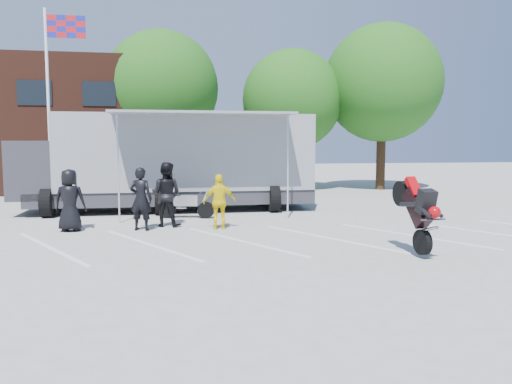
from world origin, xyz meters
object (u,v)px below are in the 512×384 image
object	(u,v)px
tree_left	(162,88)
spectator_leather_b	(141,199)
parked_motorcycle	(187,218)
spectator_leather_c	(166,194)
spectator_hivis	(220,202)
stunt_bike_rider	(406,252)
flagpole	(54,82)
tree_right	(383,83)
transporter_truck	(175,210)
spectator_leather_a	(70,200)
tree_mid	(292,100)

from	to	relation	value
tree_left	spectator_leather_b	world-z (taller)	tree_left
tree_left	parked_motorcycle	size ratio (longest dim) A/B	4.45
spectator_leather_c	spectator_hivis	distance (m)	1.79
stunt_bike_rider	spectator_hivis	xyz separation A→B (m)	(-4.03, 3.94, 0.83)
parked_motorcycle	spectator_hivis	xyz separation A→B (m)	(0.91, -2.37, 0.83)
flagpole	parked_motorcycle	world-z (taller)	flagpole
tree_right	transporter_truck	distance (m)	14.68
stunt_bike_rider	spectator_leather_b	distance (m)	7.62
tree_left	spectator_leather_c	size ratio (longest dim) A/B	4.34
spectator_leather_c	spectator_hivis	size ratio (longest dim) A/B	1.20
spectator_hivis	spectator_leather_b	bearing A→B (deg)	-2.26
spectator_leather_a	spectator_hivis	xyz separation A→B (m)	(4.35, -0.40, -0.09)
stunt_bike_rider	spectator_hivis	bearing A→B (deg)	130.25
spectator_leather_a	spectator_leather_c	world-z (taller)	spectator_leather_c
transporter_truck	parked_motorcycle	bearing A→B (deg)	-79.80
transporter_truck	stunt_bike_rider	xyz separation A→B (m)	(5.32, -8.44, 0.00)
tree_left	parked_motorcycle	distance (m)	12.05
spectator_leather_c	flagpole	bearing A→B (deg)	-31.65
tree_right	spectator_leather_a	world-z (taller)	tree_right
tree_mid	stunt_bike_rider	bearing A→B (deg)	-94.17
spectator_leather_b	tree_mid	bearing A→B (deg)	-101.96
tree_left	spectator_leather_b	bearing A→B (deg)	-92.24
tree_right	spectator_hivis	size ratio (longest dim) A/B	5.50
tree_left	spectator_leather_a	xyz separation A→B (m)	(-2.54, -12.62, -4.65)
stunt_bike_rider	spectator_leather_a	size ratio (longest dim) A/B	1.05
tree_left	tree_mid	world-z (taller)	tree_left
parked_motorcycle	spectator_leather_c	distance (m)	1.97
flagpole	transporter_truck	xyz separation A→B (m)	(4.77, -2.51, -5.05)
tree_right	spectator_leather_b	size ratio (longest dim) A/B	4.87
tree_left	stunt_bike_rider	xyz separation A→B (m)	(5.84, -16.95, -5.57)
stunt_bike_rider	spectator_leather_a	distance (m)	9.48
tree_mid	stunt_bike_rider	xyz separation A→B (m)	(-1.16, -15.95, -4.94)
tree_mid	parked_motorcycle	distance (m)	12.44
parked_motorcycle	spectator_leather_a	distance (m)	4.07
stunt_bike_rider	spectator_leather_c	world-z (taller)	spectator_leather_c
transporter_truck	tree_mid	bearing A→B (deg)	49.34
flagpole	tree_left	distance (m)	7.37
tree_mid	transporter_truck	world-z (taller)	tree_mid
spectator_leather_c	tree_right	bearing A→B (deg)	-115.17
spectator_leather_b	spectator_hivis	bearing A→B (deg)	-164.18
tree_right	parked_motorcycle	size ratio (longest dim) A/B	4.70
parked_motorcycle	stunt_bike_rider	distance (m)	8.01
tree_right	stunt_bike_rider	distance (m)	17.64
tree_mid	tree_right	size ratio (longest dim) A/B	0.84
flagpole	tree_left	bearing A→B (deg)	54.72
flagpole	spectator_hivis	xyz separation A→B (m)	(6.05, -7.02, -4.22)
flagpole	spectator_hivis	size ratio (longest dim) A/B	4.82
transporter_truck	spectator_hivis	xyz separation A→B (m)	(1.29, -4.51, 0.83)
parked_motorcycle	spectator_leather_a	world-z (taller)	spectator_leather_a
parked_motorcycle	spectator_hivis	size ratio (longest dim) A/B	1.17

